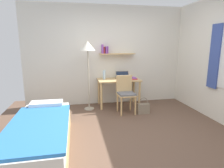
{
  "coord_description": "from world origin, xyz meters",
  "views": [
    {
      "loc": [
        -0.9,
        -3.0,
        1.61
      ],
      "look_at": [
        -0.21,
        0.51,
        0.85
      ],
      "focal_mm": 30.25,
      "sensor_mm": 36.0,
      "label": 1
    }
  ],
  "objects": [
    {
      "name": "desk",
      "position": [
        0.2,
        1.7,
        0.59
      ],
      "size": [
        1.08,
        0.59,
        0.71
      ],
      "color": "tan",
      "rests_on": "ground_plane"
    },
    {
      "name": "handbag",
      "position": [
        0.63,
        1.0,
        0.13
      ],
      "size": [
        0.29,
        0.11,
        0.39
      ],
      "color": "gray",
      "rests_on": "ground_plane"
    },
    {
      "name": "ground_plane",
      "position": [
        0.0,
        0.0,
        0.0
      ],
      "size": [
        5.28,
        5.28,
        0.0
      ],
      "primitive_type": "plane",
      "color": "brown"
    },
    {
      "name": "bed",
      "position": [
        -1.46,
        -0.18,
        0.24
      ],
      "size": [
        0.85,
        2.02,
        0.54
      ],
      "color": "tan",
      "rests_on": "ground_plane"
    },
    {
      "name": "laptop",
      "position": [
        0.31,
        1.74,
        0.76
      ],
      "size": [
        0.35,
        0.22,
        0.2
      ],
      "color": "#2D2D33",
      "rests_on": "desk"
    },
    {
      "name": "desk_chair",
      "position": [
        0.25,
        1.18,
        0.49
      ],
      "size": [
        0.42,
        0.43,
        0.88
      ],
      "color": "tan",
      "rests_on": "ground_plane"
    },
    {
      "name": "book_stack",
      "position": [
        0.57,
        1.67,
        0.73
      ],
      "size": [
        0.2,
        0.23,
        0.05
      ],
      "color": "#D13D38",
      "rests_on": "desk"
    },
    {
      "name": "wall_back",
      "position": [
        0.0,
        2.02,
        1.3
      ],
      "size": [
        4.4,
        0.27,
        2.6
      ],
      "color": "silver",
      "rests_on": "ground_plane"
    },
    {
      "name": "standing_lamp",
      "position": [
        -0.59,
        1.56,
        1.46
      ],
      "size": [
        0.36,
        0.36,
        1.68
      ],
      "color": "#B2A893",
      "rests_on": "ground_plane"
    },
    {
      "name": "water_bottle",
      "position": [
        -0.17,
        1.78,
        0.83
      ],
      "size": [
        0.07,
        0.07,
        0.24
      ],
      "primitive_type": "cylinder",
      "color": "silver",
      "rests_on": "desk"
    }
  ]
}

